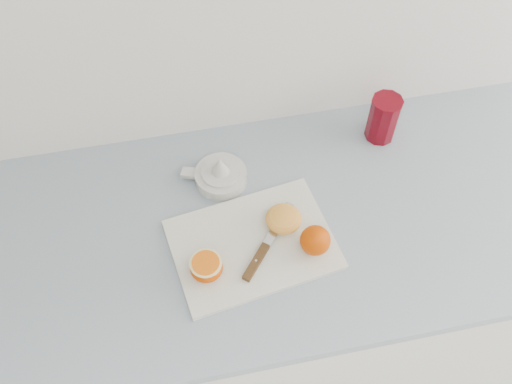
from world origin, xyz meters
TOP-DOWN VIEW (x-y plane):
  - counter at (0.15, 1.70)m, footprint 2.48×0.64m
  - cutting_board at (0.01, 1.64)m, footprint 0.38×0.30m
  - whole_orange at (0.14, 1.61)m, footprint 0.07×0.07m
  - half_orange at (-0.10, 1.60)m, footprint 0.07×0.07m
  - squeezed_shell at (0.08, 1.68)m, footprint 0.08×0.08m
  - paring_knife at (0.02, 1.61)m, footprint 0.15×0.18m
  - citrus_juicer at (-0.03, 1.83)m, footprint 0.15×0.12m
  - red_tumbler at (0.38, 1.89)m, footprint 0.08×0.08m

SIDE VIEW (x-z plane):
  - counter at x=0.15m, z-range 0.00..0.89m
  - cutting_board at x=0.01m, z-range 0.89..0.90m
  - paring_knife at x=0.02m, z-range 0.90..0.92m
  - citrus_juicer at x=-0.03m, z-range 0.87..0.95m
  - squeezed_shell at x=0.08m, z-range 0.90..0.94m
  - half_orange at x=-0.10m, z-range 0.90..0.94m
  - whole_orange at x=0.14m, z-range 0.90..0.97m
  - red_tumbler at x=0.38m, z-range 0.89..1.01m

